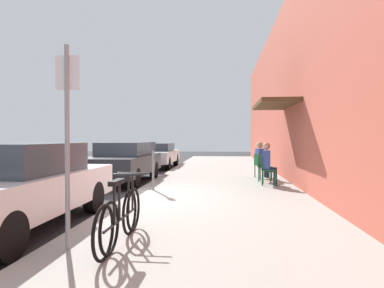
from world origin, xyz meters
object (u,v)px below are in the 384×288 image
(parked_car_2, at_px, (157,155))
(cafe_chair_2, at_px, (260,164))
(cafe_chair_1, at_px, (263,166))
(bicycle_1, at_px, (123,215))
(parked_car_1, at_px, (124,162))
(seated_patron_2, at_px, (261,158))
(cafe_chair_0, at_px, (266,168))
(bicycle_0, at_px, (118,219))
(parked_car_0, at_px, (17,185))
(seated_patron_0, at_px, (268,162))
(street_sign, at_px, (67,130))
(parking_meter, at_px, (153,162))

(parked_car_2, xyz_separation_m, cafe_chair_2, (4.78, -5.05, -0.06))
(parked_car_2, relative_size, cafe_chair_1, 5.06)
(bicycle_1, bearing_deg, parked_car_2, 99.50)
(parked_car_1, bearing_deg, seated_patron_2, 9.25)
(cafe_chair_0, bearing_deg, bicycle_0, -114.39)
(parked_car_0, xyz_separation_m, cafe_chair_0, (4.78, 4.87, -0.12))
(bicycle_1, xyz_separation_m, seated_patron_0, (2.73, 5.70, 0.34))
(cafe_chair_0, relative_size, cafe_chair_2, 1.00)
(parked_car_2, bearing_deg, cafe_chair_2, -46.60)
(street_sign, bearing_deg, parked_car_2, 96.62)
(cafe_chair_1, xyz_separation_m, cafe_chair_2, (0.00, 0.91, 0.00))
(parked_car_1, bearing_deg, bicycle_1, -72.67)
(parked_car_2, height_order, cafe_chair_1, parked_car_2)
(parked_car_2, bearing_deg, street_sign, -83.38)
(bicycle_1, height_order, seated_patron_0, seated_patron_0)
(cafe_chair_2, bearing_deg, parked_car_1, -170.84)
(cafe_chair_2, bearing_deg, seated_patron_2, 16.21)
(seated_patron_0, bearing_deg, bicycle_1, -115.62)
(cafe_chair_0, bearing_deg, street_sign, -118.31)
(street_sign, distance_m, cafe_chair_1, 7.77)
(parked_car_2, height_order, seated_patron_0, seated_patron_0)
(cafe_chair_1, bearing_deg, parked_car_1, 178.35)
(seated_patron_0, bearing_deg, street_sign, -118.78)
(bicycle_0, distance_m, seated_patron_2, 8.19)
(parked_car_0, xyz_separation_m, bicycle_1, (2.10, -0.84, -0.27))
(street_sign, height_order, seated_patron_2, street_sign)
(seated_patron_0, relative_size, cafe_chair_1, 1.48)
(seated_patron_0, xyz_separation_m, cafe_chair_1, (-0.06, 0.90, -0.19))
(cafe_chair_0, bearing_deg, cafe_chair_1, 89.95)
(street_sign, xyz_separation_m, seated_patron_0, (3.33, 6.07, -0.82))
(bicycle_1, relative_size, cafe_chair_1, 1.97)
(bicycle_1, bearing_deg, parking_meter, 97.07)
(parked_car_2, bearing_deg, parked_car_0, -90.00)
(seated_patron_0, bearing_deg, seated_patron_2, 89.98)
(bicycle_1, bearing_deg, parked_car_0, 158.14)
(bicycle_0, distance_m, bicycle_1, 0.19)
(street_sign, height_order, cafe_chair_0, street_sign)
(bicycle_1, relative_size, seated_patron_2, 1.33)
(cafe_chair_0, height_order, seated_patron_2, seated_patron_2)
(seated_patron_0, distance_m, cafe_chair_1, 0.92)
(seated_patron_0, relative_size, seated_patron_2, 1.00)
(cafe_chair_0, distance_m, seated_patron_2, 1.83)
(cafe_chair_0, bearing_deg, bicycle_1, -115.09)
(parked_car_1, height_order, cafe_chair_0, parked_car_1)
(parked_car_0, xyz_separation_m, parking_meter, (1.55, 3.61, 0.14))
(seated_patron_0, bearing_deg, parked_car_1, 167.88)
(cafe_chair_1, bearing_deg, parking_meter, -146.30)
(bicycle_0, xyz_separation_m, cafe_chair_0, (2.68, 5.90, 0.14))
(parked_car_2, distance_m, cafe_chair_0, 8.35)
(cafe_chair_2, bearing_deg, parked_car_0, -125.63)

